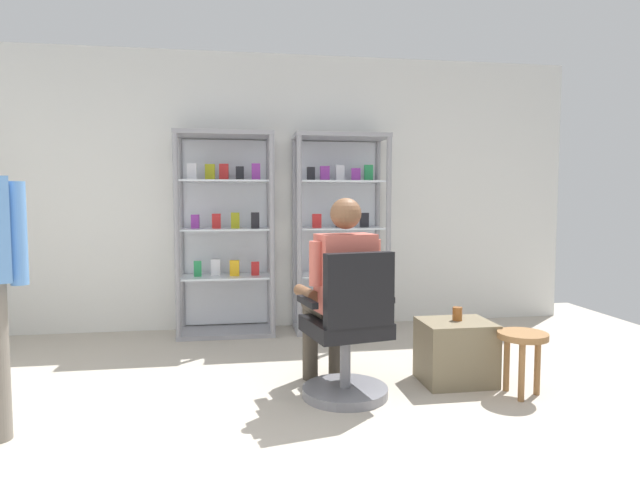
% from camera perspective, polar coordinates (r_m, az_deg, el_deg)
% --- Properties ---
extents(ground_plane, '(7.20, 7.20, 0.00)m').
position_cam_1_polar(ground_plane, '(2.76, 1.74, -23.32)').
color(ground_plane, '#B2A899').
extents(back_wall, '(6.00, 0.10, 2.70)m').
position_cam_1_polar(back_wall, '(5.42, -4.17, 5.08)').
color(back_wall, silver).
rests_on(back_wall, ground).
extents(display_cabinet_left, '(0.90, 0.45, 1.90)m').
position_cam_1_polar(display_cabinet_left, '(5.17, -10.01, 0.81)').
color(display_cabinet_left, gray).
rests_on(display_cabinet_left, ground).
extents(display_cabinet_right, '(0.90, 0.45, 1.90)m').
position_cam_1_polar(display_cabinet_right, '(5.27, 2.04, 0.97)').
color(display_cabinet_right, gray).
rests_on(display_cabinet_right, ground).
extents(office_chair, '(0.61, 0.57, 0.96)m').
position_cam_1_polar(office_chair, '(3.47, 3.07, -10.44)').
color(office_chair, slate).
rests_on(office_chair, ground).
extents(seated_shopkeeper, '(0.54, 0.61, 1.29)m').
position_cam_1_polar(seated_shopkeeper, '(3.55, 2.03, -4.85)').
color(seated_shopkeeper, '#3F382D').
rests_on(seated_shopkeeper, ground).
extents(storage_crate, '(0.48, 0.40, 0.43)m').
position_cam_1_polar(storage_crate, '(3.94, 14.21, -11.44)').
color(storage_crate, '#72664C').
rests_on(storage_crate, ground).
extents(tea_glass, '(0.07, 0.07, 0.09)m').
position_cam_1_polar(tea_glass, '(3.90, 14.39, -7.61)').
color(tea_glass, brown).
rests_on(tea_glass, storage_crate).
extents(wooden_stool, '(0.32, 0.32, 0.42)m').
position_cam_1_polar(wooden_stool, '(3.78, 20.72, -10.42)').
color(wooden_stool, olive).
rests_on(wooden_stool, ground).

